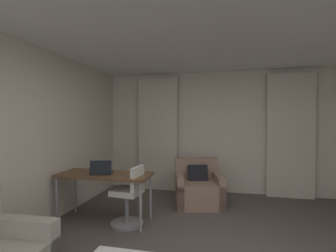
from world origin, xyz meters
name	(u,v)px	position (x,y,z in m)	size (l,w,h in m)	color
wall_window	(220,132)	(0.00, 3.03, 1.30)	(5.12, 0.06, 2.60)	beige
wall_left	(2,142)	(-2.53, 0.00, 1.30)	(0.06, 6.12, 2.60)	beige
ceiling	(218,9)	(0.00, 0.00, 2.63)	(5.12, 6.12, 0.06)	white
curtain_left_panel	(158,134)	(-1.38, 2.90, 1.25)	(0.90, 0.06, 2.50)	beige
curtain_right_panel	(291,136)	(1.38, 2.90, 1.25)	(0.90, 0.06, 2.50)	beige
armchair	(198,189)	(-0.38, 2.09, 0.28)	(0.98, 0.94, 0.82)	#997A66
desk	(105,178)	(-1.72, 1.03, 0.67)	(1.43, 0.58, 0.74)	brown
desk_chair	(130,199)	(-1.29, 0.97, 0.39)	(0.48, 0.48, 0.88)	gray
laptop	(102,171)	(-1.74, 0.98, 0.78)	(0.37, 0.32, 0.22)	#2D2D33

